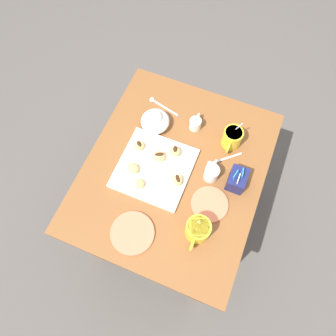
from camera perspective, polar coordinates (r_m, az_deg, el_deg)
name	(u,v)px	position (r m, az deg, el deg)	size (l,w,h in m)	color
ground_plane	(172,214)	(1.98, 0.77, -8.39)	(8.00, 8.00, 0.00)	#514C47
dining_table	(174,182)	(1.45, 1.04, -2.53)	(0.89, 0.74, 0.70)	brown
pastry_plate_square	(154,168)	(1.31, -2.52, -0.02)	(0.30, 0.30, 0.02)	white
coffee_mug_yellow_left	(232,138)	(1.36, 11.68, 5.48)	(0.12, 0.08, 0.14)	yellow
coffee_mug_yellow_right	(198,230)	(1.19, 5.49, -11.24)	(0.13, 0.09, 0.14)	yellow
cream_pitcher_white	(212,173)	(1.28, 8.04, -0.86)	(0.10, 0.06, 0.07)	white
sugar_caddy	(237,180)	(1.29, 12.59, -2.09)	(0.09, 0.07, 0.11)	#191E51
ice_cream_bowl	(155,121)	(1.38, -2.39, 8.71)	(0.13, 0.13, 0.09)	white
chocolate_sauce_pitcher	(195,123)	(1.39, 5.06, 8.17)	(0.09, 0.05, 0.06)	white
saucer_coral_left	(209,204)	(1.27, 7.64, -6.59)	(0.15, 0.15, 0.01)	#E5704C
saucer_coral_right	(132,233)	(1.24, -6.57, -11.78)	(0.17, 0.17, 0.01)	#E5704C
loose_spoon_near_saucer	(160,105)	(1.48, -1.46, 11.56)	(0.05, 0.16, 0.01)	silver
loose_spoon_by_plate	(220,160)	(1.35, 9.53, 1.39)	(0.12, 0.13, 0.01)	silver
beignet_0	(133,168)	(1.29, -6.41, -0.04)	(0.05, 0.04, 0.03)	#E5B260
beignet_1	(178,180)	(1.26, 1.77, -2.24)	(0.05, 0.04, 0.03)	#E5B260
chocolate_drizzle_1	(178,179)	(1.25, 1.79, -1.94)	(0.04, 0.02, 0.01)	#381E11
beignet_2	(139,146)	(1.34, -5.28, 4.12)	(0.04, 0.05, 0.03)	#E5B260
chocolate_drizzle_2	(139,144)	(1.32, -5.34, 4.45)	(0.03, 0.02, 0.01)	#381E11
beignet_3	(140,184)	(1.27, -5.23, -2.90)	(0.04, 0.04, 0.03)	#E5B260
beignet_4	(175,151)	(1.31, 1.31, 3.10)	(0.04, 0.05, 0.04)	#E5B260
chocolate_drizzle_4	(175,149)	(1.30, 1.32, 3.52)	(0.03, 0.02, 0.01)	#381E11
beignet_5	(159,156)	(1.31, -1.62, 2.18)	(0.05, 0.05, 0.03)	#E5B260
chocolate_drizzle_5	(159,154)	(1.29, -1.64, 2.54)	(0.04, 0.02, 0.01)	#381E11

